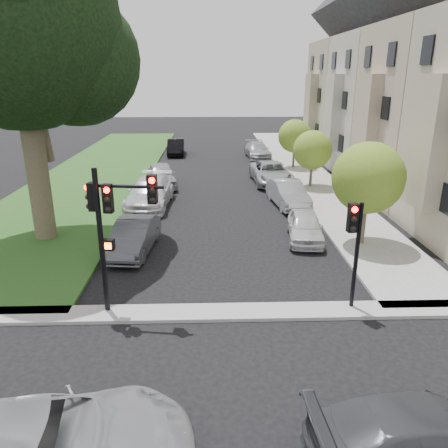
{
  "coord_description": "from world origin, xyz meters",
  "views": [
    {
      "loc": [
        -0.48,
        -10.18,
        7.22
      ],
      "look_at": [
        0.0,
        5.0,
        2.0
      ],
      "focal_mm": 35.0,
      "sensor_mm": 36.0,
      "label": 1
    }
  ],
  "objects_px": {
    "eucalyptus": "(15,25)",
    "car_parked_0": "(305,227)",
    "traffic_signal_secondary": "(355,237)",
    "car_parked_7": "(161,175)",
    "small_tree_a": "(368,178)",
    "car_parked_9": "(176,147)",
    "car_parked_1": "(288,194)",
    "car_parked_5": "(134,236)",
    "small_tree_b": "(312,150)",
    "car_parked_4": "(258,150)",
    "traffic_signal_main": "(111,216)",
    "small_tree_c": "(295,136)",
    "car_parked_6": "(150,193)",
    "car_cross_far": "(428,437)",
    "car_parked_2": "(271,173)"
  },
  "relations": [
    {
      "from": "eucalyptus",
      "to": "car_parked_0",
      "type": "distance_m",
      "value": 14.61
    },
    {
      "from": "traffic_signal_secondary",
      "to": "car_parked_7",
      "type": "height_order",
      "value": "traffic_signal_secondary"
    },
    {
      "from": "small_tree_a",
      "to": "car_parked_0",
      "type": "height_order",
      "value": "small_tree_a"
    },
    {
      "from": "eucalyptus",
      "to": "car_parked_9",
      "type": "xyz_separation_m",
      "value": [
        4.42,
        22.2,
        -8.32
      ]
    },
    {
      "from": "car_parked_1",
      "to": "car_parked_5",
      "type": "distance_m",
      "value": 10.21
    },
    {
      "from": "traffic_signal_secondary",
      "to": "small_tree_b",
      "type": "bearing_deg",
      "value": 81.85
    },
    {
      "from": "small_tree_b",
      "to": "car_parked_5",
      "type": "bearing_deg",
      "value": -132.53
    },
    {
      "from": "car_parked_5",
      "to": "car_parked_9",
      "type": "xyz_separation_m",
      "value": [
        0.05,
        23.86,
        0.02
      ]
    },
    {
      "from": "eucalyptus",
      "to": "car_parked_4",
      "type": "relative_size",
      "value": 2.77
    },
    {
      "from": "traffic_signal_main",
      "to": "car_parked_0",
      "type": "distance_m",
      "value": 9.9
    },
    {
      "from": "car_parked_7",
      "to": "small_tree_b",
      "type": "bearing_deg",
      "value": -15.22
    },
    {
      "from": "small_tree_c",
      "to": "car_parked_5",
      "type": "distance_m",
      "value": 19.97
    },
    {
      "from": "traffic_signal_main",
      "to": "car_parked_6",
      "type": "xyz_separation_m",
      "value": [
        -0.53,
        11.86,
        -2.43
      ]
    },
    {
      "from": "small_tree_c",
      "to": "car_parked_6",
      "type": "height_order",
      "value": "small_tree_c"
    },
    {
      "from": "small_tree_c",
      "to": "small_tree_b",
      "type": "bearing_deg",
      "value": -90.0
    },
    {
      "from": "traffic_signal_main",
      "to": "car_parked_4",
      "type": "bearing_deg",
      "value": 75.04
    },
    {
      "from": "small_tree_a",
      "to": "car_cross_far",
      "type": "bearing_deg",
      "value": -102.68
    },
    {
      "from": "car_parked_4",
      "to": "car_parked_9",
      "type": "bearing_deg",
      "value": 162.87
    },
    {
      "from": "traffic_signal_main",
      "to": "car_parked_5",
      "type": "xyz_separation_m",
      "value": [
        -0.33,
        5.04,
        -2.53
      ]
    },
    {
      "from": "car_parked_9",
      "to": "traffic_signal_secondary",
      "type": "bearing_deg",
      "value": -77.76
    },
    {
      "from": "eucalyptus",
      "to": "car_parked_1",
      "type": "xyz_separation_m",
      "value": [
        12.1,
        5.02,
        -8.32
      ]
    },
    {
      "from": "traffic_signal_main",
      "to": "car_parked_0",
      "type": "relative_size",
      "value": 1.24
    },
    {
      "from": "car_parked_7",
      "to": "traffic_signal_main",
      "type": "bearing_deg",
      "value": -99.43
    },
    {
      "from": "small_tree_b",
      "to": "traffic_signal_main",
      "type": "bearing_deg",
      "value": -121.2
    },
    {
      "from": "small_tree_a",
      "to": "traffic_signal_secondary",
      "type": "xyz_separation_m",
      "value": [
        -2.28,
        -5.53,
        -0.55
      ]
    },
    {
      "from": "car_parked_9",
      "to": "car_parked_4",
      "type": "bearing_deg",
      "value": -15.86
    },
    {
      "from": "eucalyptus",
      "to": "car_parked_2",
      "type": "relative_size",
      "value": 2.49
    },
    {
      "from": "car_cross_far",
      "to": "car_parked_7",
      "type": "bearing_deg",
      "value": 14.65
    },
    {
      "from": "small_tree_c",
      "to": "traffic_signal_secondary",
      "type": "distance_m",
      "value": 22.4
    },
    {
      "from": "small_tree_a",
      "to": "car_parked_2",
      "type": "distance_m",
      "value": 12.21
    },
    {
      "from": "small_tree_b",
      "to": "car_parked_7",
      "type": "relative_size",
      "value": 0.84
    },
    {
      "from": "eucalyptus",
      "to": "car_parked_9",
      "type": "bearing_deg",
      "value": 78.74
    },
    {
      "from": "small_tree_c",
      "to": "car_parked_7",
      "type": "height_order",
      "value": "small_tree_c"
    },
    {
      "from": "car_parked_9",
      "to": "car_parked_0",
      "type": "bearing_deg",
      "value": -74.17
    },
    {
      "from": "car_parked_6",
      "to": "car_parked_9",
      "type": "bearing_deg",
      "value": 92.11
    },
    {
      "from": "car_parked_7",
      "to": "car_cross_far",
      "type": "bearing_deg",
      "value": -82.63
    },
    {
      "from": "traffic_signal_main",
      "to": "car_parked_4",
      "type": "distance_m",
      "value": 28.18
    },
    {
      "from": "small_tree_c",
      "to": "car_parked_4",
      "type": "bearing_deg",
      "value": 116.13
    },
    {
      "from": "car_cross_far",
      "to": "car_parked_0",
      "type": "distance_m",
      "value": 12.24
    },
    {
      "from": "small_tree_c",
      "to": "traffic_signal_main",
      "type": "bearing_deg",
      "value": -113.41
    },
    {
      "from": "car_parked_2",
      "to": "car_parked_6",
      "type": "height_order",
      "value": "car_parked_6"
    },
    {
      "from": "small_tree_c",
      "to": "car_parked_2",
      "type": "bearing_deg",
      "value": -116.31
    },
    {
      "from": "car_parked_4",
      "to": "car_parked_9",
      "type": "xyz_separation_m",
      "value": [
        -7.53,
        1.78,
        0.03
      ]
    },
    {
      "from": "eucalyptus",
      "to": "small_tree_b",
      "type": "bearing_deg",
      "value": 32.71
    },
    {
      "from": "small_tree_a",
      "to": "traffic_signal_main",
      "type": "distance_m",
      "value": 11.09
    },
    {
      "from": "car_parked_2",
      "to": "car_parked_4",
      "type": "relative_size",
      "value": 1.11
    },
    {
      "from": "car_parked_0",
      "to": "car_parked_1",
      "type": "height_order",
      "value": "car_parked_1"
    },
    {
      "from": "car_cross_far",
      "to": "car_parked_4",
      "type": "relative_size",
      "value": 0.98
    },
    {
      "from": "car_parked_7",
      "to": "car_parked_1",
      "type": "bearing_deg",
      "value": -43.33
    },
    {
      "from": "car_parked_0",
      "to": "car_parked_1",
      "type": "relative_size",
      "value": 0.86
    }
  ]
}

